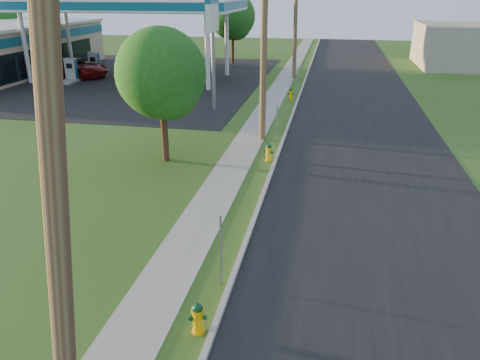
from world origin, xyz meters
name	(u,v)px	position (x,y,z in m)	size (l,w,h in m)	color
road	(374,204)	(4.50, 10.00, 0.01)	(8.00, 120.00, 0.02)	black
curb	(263,194)	(0.50, 10.00, 0.07)	(0.15, 120.00, 0.15)	#9A988E
sidewalk	(218,192)	(-1.25, 10.00, 0.01)	(1.50, 120.00, 0.03)	gray
forecourt	(111,78)	(-16.00, 32.00, 0.01)	(26.00, 28.00, 0.02)	black
utility_pole_near	(55,193)	(-0.60, -1.00, 4.80)	(1.40, 0.32, 9.48)	brown
utility_pole_mid	(264,39)	(-0.60, 17.00, 4.95)	(1.40, 0.32, 9.80)	brown
utility_pole_far	(295,20)	(-0.60, 35.00, 4.80)	(1.40, 0.32, 9.50)	brown
sign_post_near	(221,251)	(0.25, 4.20, 1.00)	(0.05, 0.04, 2.00)	gray
sign_post_mid	(277,126)	(0.25, 16.00, 1.00)	(0.05, 0.04, 2.00)	gray
sign_post_far	(297,81)	(0.25, 28.20, 1.00)	(0.05, 0.04, 2.00)	gray
gas_canopy	(127,6)	(-14.00, 32.00, 5.90)	(18.18, 9.18, 6.40)	silver
fuel_pump_nw	(72,73)	(-18.50, 30.00, 0.72)	(1.20, 3.20, 1.90)	#9A988E
fuel_pump_ne	(176,76)	(-9.50, 30.00, 0.72)	(1.20, 3.20, 1.90)	#9A988E
fuel_pump_sw	(95,65)	(-18.50, 34.00, 0.72)	(1.20, 3.20, 1.90)	#9A988E
fuel_pump_se	(190,68)	(-9.50, 34.00, 0.72)	(1.20, 3.20, 1.90)	#9A988E
price_pylon	(212,20)	(-4.50, 22.50, 5.43)	(0.34, 2.04, 6.85)	gray
tree_verge	(163,77)	(-4.27, 12.97, 3.72)	(3.82, 3.82, 5.79)	#331D11
tree_lot	(233,18)	(-7.37, 42.28, 4.44)	(4.55, 4.55, 6.89)	#331D11
hydrant_near	(198,318)	(0.16, 2.31, 0.39)	(0.41, 0.37, 0.79)	#E4A605
hydrant_mid	(269,152)	(0.16, 13.85, 0.40)	(0.42, 0.38, 0.82)	gold
hydrant_far	(291,94)	(-0.03, 26.57, 0.38)	(0.40, 0.36, 0.78)	#FDB700
car_red	(76,68)	(-19.22, 31.95, 0.82)	(2.72, 5.90, 1.64)	maroon
car_silver	(184,70)	(-9.83, 33.16, 0.74)	(1.74, 4.33, 1.48)	#B0B2B8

